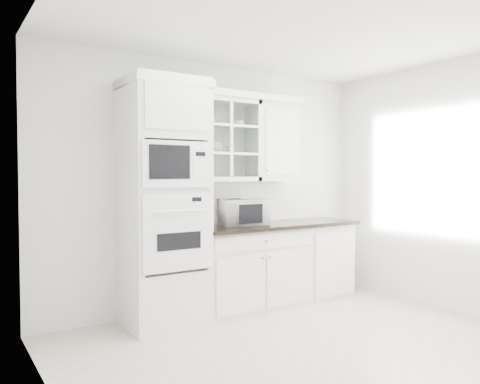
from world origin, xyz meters
TOP-DOWN VIEW (x-y plane):
  - ground at (0.00, 0.00)m, footprint 4.00×3.50m
  - room_shell at (0.00, 0.43)m, footprint 4.00×3.50m
  - oven_column at (-0.75, 1.42)m, footprint 0.76×0.68m
  - base_cabinet_run at (0.28, 1.45)m, footprint 1.32×0.67m
  - extra_base_cabinet at (1.28, 1.45)m, footprint 0.72×0.67m
  - upper_cabinet_glass at (0.03, 1.58)m, footprint 0.80×0.33m
  - upper_cabinet_solid at (0.71, 1.58)m, footprint 0.55×0.33m
  - crown_molding at (-0.07, 1.56)m, footprint 2.14×0.38m
  - countertop_microwave at (0.19, 1.44)m, footprint 0.59×0.52m
  - bowl_a at (-0.15, 1.59)m, footprint 0.28×0.28m
  - bowl_b at (0.21, 1.59)m, footprint 0.22×0.22m
  - cup_a at (-0.07, 1.57)m, footprint 0.17×0.17m
  - cup_b at (0.12, 1.59)m, footprint 0.10×0.10m

SIDE VIEW (x-z plane):
  - ground at x=0.00m, z-range 0.00..0.01m
  - base_cabinet_run at x=0.28m, z-range 0.00..0.92m
  - extra_base_cabinet at x=1.28m, z-range 0.00..0.92m
  - countertop_microwave at x=0.19m, z-range 0.92..1.21m
  - oven_column at x=-0.75m, z-range 0.00..2.40m
  - cup_b at x=0.12m, z-range 1.71..1.79m
  - cup_a at x=-0.07m, z-range 1.71..1.82m
  - room_shell at x=0.00m, z-range 0.43..3.13m
  - upper_cabinet_glass at x=0.03m, z-range 1.40..2.30m
  - upper_cabinet_solid at x=0.71m, z-range 1.40..2.30m
  - bowl_b at x=0.21m, z-range 2.01..2.07m
  - bowl_a at x=-0.15m, z-range 2.01..2.07m
  - crown_molding at x=-0.07m, z-range 2.30..2.37m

